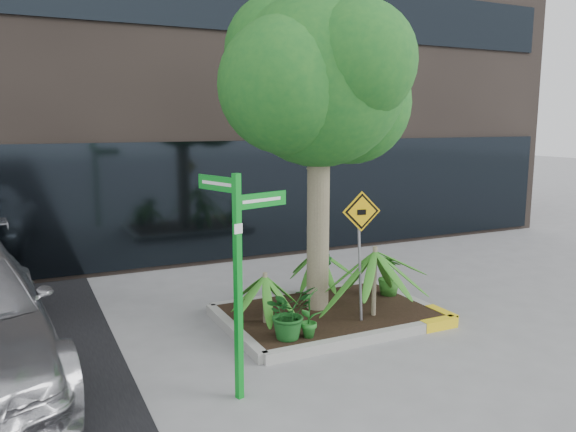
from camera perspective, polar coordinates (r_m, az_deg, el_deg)
name	(u,v)px	position (r m, az deg, el deg)	size (l,w,h in m)	color
ground	(327,327)	(8.77, 3.97, -11.21)	(80.00, 80.00, 0.00)	gray
planter	(331,313)	(9.07, 4.40, -9.83)	(3.35, 2.36, 0.15)	#9E9E99
tree	(319,80)	(8.73, 3.13, 13.61)	(3.40, 3.02, 5.10)	gray
palm_front	(375,251)	(8.64, 8.83, -3.54)	(1.22, 1.22, 1.36)	gray
palm_left	(265,276)	(8.31, -2.35, -6.10)	(0.86, 0.86, 0.96)	gray
palm_back	(318,250)	(9.74, 3.07, -3.50)	(0.91, 0.91, 1.02)	gray
shrub_a	(289,312)	(7.82, 0.06, -9.77)	(0.66, 0.66, 0.74)	#17501B
shrub_b	(389,275)	(9.86, 10.25, -5.93)	(0.39, 0.39, 0.70)	#2C6D20
shrub_c	(309,311)	(7.86, 2.15, -9.67)	(0.39, 0.39, 0.73)	#237325
shrub_d	(319,273)	(9.67, 3.17, -5.84)	(0.43, 0.43, 0.78)	#1C6121
street_sign_post	(238,261)	(6.24, -5.05, -4.57)	(0.89, 0.74, 2.56)	#0D9523
cattle_sign	(361,233)	(8.39, 7.40, -1.77)	(0.60, 0.25, 1.95)	slate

